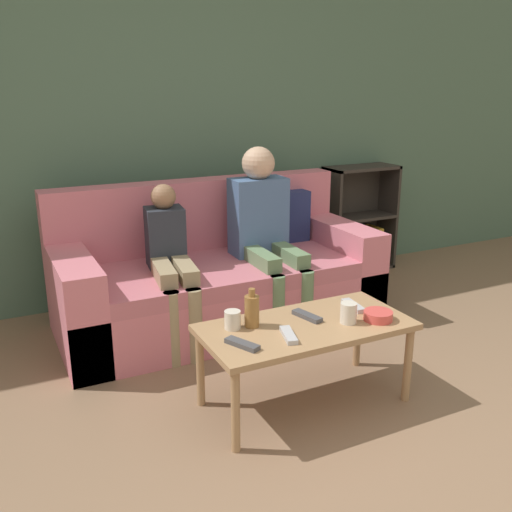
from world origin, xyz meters
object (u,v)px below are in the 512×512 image
Objects in this scene: person_child at (170,257)px; couch at (217,279)px; cup_near at (233,320)px; tv_remote_3 at (242,344)px; bookshelf at (356,230)px; snack_bowl at (378,316)px; tv_remote_0 at (307,316)px; tv_remote_2 at (289,335)px; cup_far at (348,313)px; tv_remote_1 at (353,306)px; bottle at (252,310)px; coffee_table at (306,333)px; person_adult at (264,223)px.

couch is at bearing 29.49° from person_child.
cup_near reaches higher than tv_remote_3.
couch reaches higher than cup_near.
bookshelf is 2.12m from snack_bowl.
tv_remote_0 and tv_remote_2 have the same top height.
cup_near is at bearing -139.81° from bookshelf.
snack_bowl is (-1.16, -1.77, 0.11)m from bookshelf.
snack_bowl is at bearing -14.20° from cup_far.
cup_far is 0.58× the size of tv_remote_1.
cup_far is at bearing 165.80° from snack_bowl.
cup_far is at bearing -21.21° from bottle.
couch reaches higher than tv_remote_3.
person_child reaches higher than coffee_table.
bookshelf is 1.39m from person_adult.
couch is at bearing 76.32° from bottle.
tv_remote_3 is at bearing -83.91° from person_child.
tv_remote_2 and tv_remote_3 have the same top height.
couch is at bearing 104.93° from snack_bowl.
cup_near is 0.56m from cup_far.
bookshelf reaches higher than snack_bowl.
tv_remote_3 is at bearing -179.32° from cup_far.
coffee_table is 0.18m from tv_remote_2.
couch is 1.24m from tv_remote_2.
person_adult is 12.97× the size of cup_near.
couch is 23.11× the size of cup_near.
coffee_table is 0.29m from bottle.
bookshelf is 1.98m from tv_remote_1.
tv_remote_0 is at bearing -5.95° from tv_remote_3.
tv_remote_0 is (-0.26, -0.98, -0.23)m from person_adult.
tv_remote_2 is (-0.16, -1.22, 0.14)m from couch.
tv_remote_0 is at bearing -7.45° from cup_near.
coffee_table is 7.18× the size of snack_bowl.
person_child is 10.78× the size of cup_near.
person_adult reaches higher than cup_near.
cup_near is (0.01, -0.87, -0.07)m from person_child.
snack_bowl is (0.68, -0.22, -0.02)m from cup_near.
couch is 1.08m from tv_remote_0.
coffee_table is 5.75× the size of tv_remote_0.
cup_near is at bearing -123.57° from person_adult.
tv_remote_2 is (-0.45, -1.13, -0.23)m from person_adult.
tv_remote_3 is at bearing -120.22° from person_adult.
bookshelf is at bearing 40.19° from cup_near.
tv_remote_1 is (-1.17, -1.59, 0.10)m from bookshelf.
person_adult reaches higher than bookshelf.
cup_far is (0.53, -0.19, 0.01)m from cup_near.
tv_remote_3 is (-0.38, -1.21, 0.14)m from couch.
person_child is at bearing 99.06° from tv_remote_0.
tv_remote_3 is (-1.87, -1.74, 0.10)m from bookshelf.
person_adult is 1.10m from bottle.
snack_bowl reaches higher than tv_remote_3.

